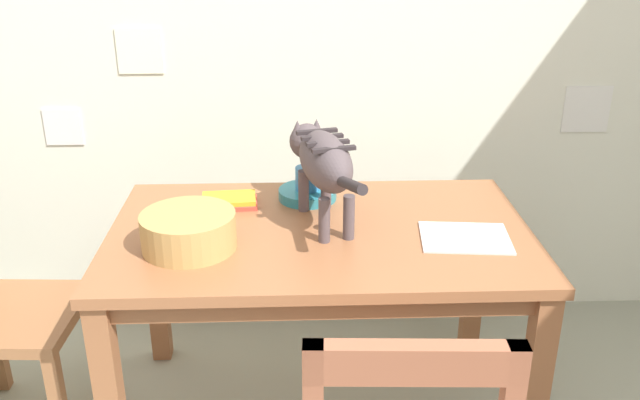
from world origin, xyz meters
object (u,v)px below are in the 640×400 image
Objects in this scene: book_stack at (230,201)px; wicker_basket at (189,230)px; dining_table at (320,253)px; cat at (322,160)px; saucer_bowl at (308,194)px; magazine at (465,238)px; wooden_chair_near at (0,311)px; coffee_mug at (308,178)px.

book_stack is 0.69× the size of wicker_basket.
wicker_basket is (-0.40, -0.12, 0.15)m from dining_table.
cat reaches higher than dining_table.
saucer_bowl is 0.59m from magazine.
wooden_chair_near is at bearing -177.19° from magazine.
magazine is 0.96× the size of wicker_basket.
cat is 0.27m from saucer_bowl.
wooden_chair_near reaches higher than magazine.
coffee_mug is 0.14× the size of wooden_chair_near.
coffee_mug is (0.00, 0.00, 0.06)m from saucer_bowl.
cat reaches higher than book_stack.
saucer_bowl is at bearing 150.51° from magazine.
magazine is 1.53m from wooden_chair_near.
dining_table is 1.44× the size of wooden_chair_near.
coffee_mug is 0.64× the size of book_stack.
book_stack is (-0.27, -0.05, -0.06)m from coffee_mug.
wicker_basket is at bearing -163.71° from dining_table.
book_stack is at bearing 146.40° from dining_table.
book_stack is 0.83m from wooden_chair_near.
coffee_mug is at bearing 88.97° from cat.
cat is (0.01, 0.07, 0.30)m from dining_table.
saucer_bowl is at bearing 90.00° from cat.
cat reaches higher than wooden_chair_near.
wicker_basket is at bearing -135.10° from coffee_mug.
wooden_chair_near is at bearing -165.44° from saucer_bowl.
cat is at bearing 24.47° from wicker_basket.
wooden_chair_near is at bearing -179.20° from dining_table.
wicker_basket reaches higher than magazine.
cat reaches higher than coffee_mug.
wicker_basket is at bearing -169.35° from cat.
saucer_bowl is 0.52m from wicker_basket.
cat reaches higher than saucer_bowl.
coffee_mug reaches higher than saucer_bowl.
magazine is 0.29× the size of wooden_chair_near.
magazine is at bearing 90.33° from wooden_chair_near.
wooden_chair_near is at bearing -165.49° from coffee_mug.
dining_table is 0.44m from wicker_basket.
cat is 1.17m from wooden_chair_near.
wicker_basket is (-0.85, -0.03, 0.05)m from magazine.
book_stack is (-0.75, 0.29, 0.01)m from magazine.
cat is at bearing -76.18° from saucer_bowl.
dining_table is 10.68× the size of coffee_mug.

